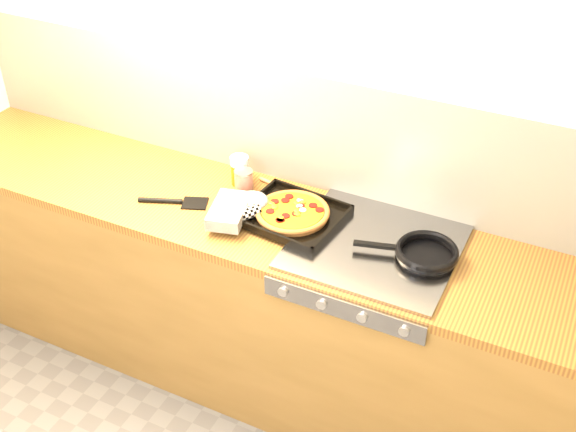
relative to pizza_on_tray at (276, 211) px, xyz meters
The scene contains 9 objects.
room_shell 0.36m from the pizza_on_tray, 97.48° to the left, with size 3.20×3.20×3.20m.
counter_run 0.49m from the pizza_on_tray, behind, with size 3.20×0.62×0.90m.
stovetop 0.41m from the pizza_on_tray, ahead, with size 0.60×0.56×0.02m, color gray.
pizza_on_tray is the anchor object (origin of this frame).
frying_pan 0.60m from the pizza_on_tray, ahead, with size 0.40×0.28×0.04m.
tomato_can 0.23m from the pizza_on_tray, 151.04° to the left, with size 0.10×0.10×0.11m.
juice_glass 0.31m from the pizza_on_tray, 146.15° to the left, with size 0.08×0.08×0.13m.
wooden_spoon 0.19m from the pizza_on_tray, 94.60° to the left, with size 0.30×0.10×0.02m.
black_spatula 0.43m from the pizza_on_tray, 169.86° to the right, with size 0.28×0.15×0.02m.
Camera 1 is at (1.09, -0.94, 2.55)m, focal length 45.00 mm.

